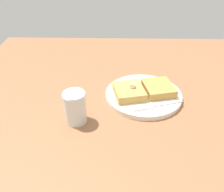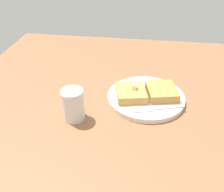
% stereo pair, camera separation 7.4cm
% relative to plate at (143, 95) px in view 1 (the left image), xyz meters
% --- Properties ---
extents(table_surface, '(1.25, 1.25, 0.02)m').
position_rel_plate_xyz_m(table_surface, '(-0.01, -0.11, -0.02)').
color(table_surface, '#96613F').
rests_on(table_surface, ground).
extents(plate, '(0.24, 0.24, 0.02)m').
position_rel_plate_xyz_m(plate, '(0.00, 0.00, 0.00)').
color(plate, silver).
rests_on(plate, table_surface).
extents(toast_slice_left, '(0.11, 0.12, 0.03)m').
position_rel_plate_xyz_m(toast_slice_left, '(-0.05, -0.01, 0.02)').
color(toast_slice_left, tan).
rests_on(toast_slice_left, plate).
extents(toast_slice_middle, '(0.11, 0.12, 0.03)m').
position_rel_plate_xyz_m(toast_slice_middle, '(0.05, 0.01, 0.02)').
color(toast_slice_middle, '#C08F45').
rests_on(toast_slice_middle, plate).
extents(butter_pat_primary, '(0.01, 0.02, 0.02)m').
position_rel_plate_xyz_m(butter_pat_primary, '(-0.04, -0.01, 0.04)').
color(butter_pat_primary, '#F7EDC6').
rests_on(butter_pat_primary, toast_slice_left).
extents(fork, '(0.16, 0.06, 0.00)m').
position_rel_plate_xyz_m(fork, '(0.03, -0.07, 0.01)').
color(fork, silver).
rests_on(fork, plate).
extents(syrup_jar, '(0.06, 0.06, 0.09)m').
position_rel_plate_xyz_m(syrup_jar, '(-0.20, -0.12, 0.03)').
color(syrup_jar, '#3A1409').
rests_on(syrup_jar, table_surface).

